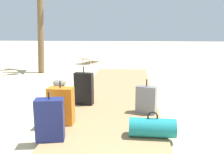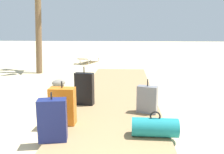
{
  "view_description": "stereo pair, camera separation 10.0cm",
  "coord_description": "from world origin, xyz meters",
  "px_view_note": "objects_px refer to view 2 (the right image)",
  "views": [
    {
      "loc": [
        0.36,
        -0.71,
        1.68
      ],
      "look_at": [
        -0.1,
        4.97,
        0.55
      ],
      "focal_mm": 38.7,
      "sensor_mm": 36.0,
      "label": 1
    },
    {
      "loc": [
        0.26,
        -0.71,
        1.68
      ],
      "look_at": [
        -0.1,
        4.97,
        0.55
      ],
      "focal_mm": 38.7,
      "sensor_mm": 36.0,
      "label": 2
    }
  ],
  "objects_px": {
    "suitcase_orange": "(63,106)",
    "duffel_bag_teal": "(155,127)",
    "suitcase_black": "(84,89)",
    "suitcase_grey": "(147,99)",
    "suitcase_navy": "(53,120)",
    "lounge_chair": "(88,57)"
  },
  "relations": [
    {
      "from": "suitcase_black",
      "to": "suitcase_orange",
      "type": "bearing_deg",
      "value": -99.03
    },
    {
      "from": "suitcase_orange",
      "to": "duffel_bag_teal",
      "type": "bearing_deg",
      "value": -14.65
    },
    {
      "from": "suitcase_orange",
      "to": "lounge_chair",
      "type": "relative_size",
      "value": 0.45
    },
    {
      "from": "suitcase_grey",
      "to": "duffel_bag_teal",
      "type": "xyz_separation_m",
      "value": [
        0.03,
        -1.06,
        -0.12
      ]
    },
    {
      "from": "lounge_chair",
      "to": "suitcase_grey",
      "type": "bearing_deg",
      "value": -72.45
    },
    {
      "from": "suitcase_grey",
      "to": "suitcase_orange",
      "type": "bearing_deg",
      "value": -155.81
    },
    {
      "from": "suitcase_navy",
      "to": "suitcase_orange",
      "type": "distance_m",
      "value": 0.63
    },
    {
      "from": "suitcase_grey",
      "to": "duffel_bag_teal",
      "type": "relative_size",
      "value": 0.95
    },
    {
      "from": "suitcase_grey",
      "to": "suitcase_navy",
      "type": "bearing_deg",
      "value": -138.54
    },
    {
      "from": "suitcase_navy",
      "to": "suitcase_grey",
      "type": "bearing_deg",
      "value": 41.46
    },
    {
      "from": "duffel_bag_teal",
      "to": "lounge_chair",
      "type": "distance_m",
      "value": 8.88
    },
    {
      "from": "duffel_bag_teal",
      "to": "lounge_chair",
      "type": "bearing_deg",
      "value": 105.7
    },
    {
      "from": "lounge_chair",
      "to": "duffel_bag_teal",
      "type": "bearing_deg",
      "value": -74.3
    },
    {
      "from": "suitcase_black",
      "to": "suitcase_orange",
      "type": "height_order",
      "value": "suitcase_black"
    },
    {
      "from": "duffel_bag_teal",
      "to": "suitcase_grey",
      "type": "bearing_deg",
      "value": 91.89
    },
    {
      "from": "suitcase_black",
      "to": "suitcase_navy",
      "type": "bearing_deg",
      "value": -95.16
    },
    {
      "from": "suitcase_black",
      "to": "suitcase_navy",
      "type": "xyz_separation_m",
      "value": [
        -0.16,
        -1.74,
        -0.03
      ]
    },
    {
      "from": "suitcase_navy",
      "to": "lounge_chair",
      "type": "height_order",
      "value": "suitcase_navy"
    },
    {
      "from": "suitcase_orange",
      "to": "lounge_chair",
      "type": "distance_m",
      "value": 8.2
    },
    {
      "from": "suitcase_black",
      "to": "duffel_bag_teal",
      "type": "relative_size",
      "value": 1.18
    },
    {
      "from": "suitcase_orange",
      "to": "duffel_bag_teal",
      "type": "distance_m",
      "value": 1.58
    },
    {
      "from": "suitcase_grey",
      "to": "suitcase_orange",
      "type": "relative_size",
      "value": 0.89
    }
  ]
}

